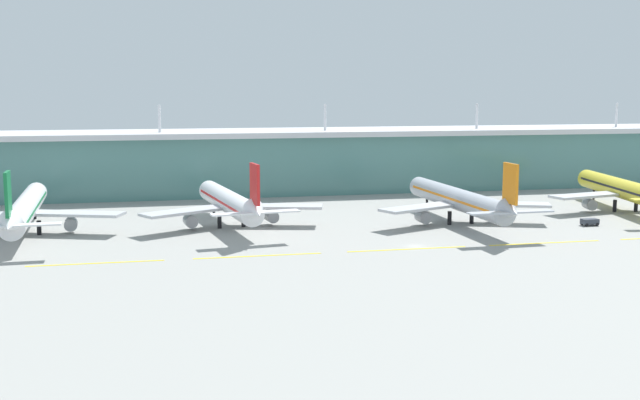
{
  "coord_description": "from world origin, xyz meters",
  "views": [
    {
      "loc": [
        -59.08,
        -168.85,
        36.23
      ],
      "look_at": [
        -15.98,
        30.46,
        7.0
      ],
      "focal_mm": 44.02,
      "sensor_mm": 36.0,
      "label": 1
    }
  ],
  "objects_px": {
    "airliner_near_middle": "(230,202)",
    "airliner_farthest": "(624,190)",
    "airliner_far_middle": "(459,200)",
    "pushback_tug": "(590,222)",
    "airliner_nearest": "(25,209)"
  },
  "relations": [
    {
      "from": "airliner_near_middle",
      "to": "airliner_farthest",
      "type": "distance_m",
      "value": 116.61
    },
    {
      "from": "airliner_far_middle",
      "to": "pushback_tug",
      "type": "relative_size",
      "value": 14.86
    },
    {
      "from": "airliner_farthest",
      "to": "pushback_tug",
      "type": "relative_size",
      "value": 14.49
    },
    {
      "from": "airliner_far_middle",
      "to": "airliner_farthest",
      "type": "xyz_separation_m",
      "value": [
        55.86,
        9.5,
        -0.0
      ]
    },
    {
      "from": "airliner_nearest",
      "to": "airliner_near_middle",
      "type": "distance_m",
      "value": 50.88
    },
    {
      "from": "airliner_nearest",
      "to": "pushback_tug",
      "type": "xyz_separation_m",
      "value": [
        144.27,
        -18.36,
        -5.36
      ]
    },
    {
      "from": "airliner_far_middle",
      "to": "airliner_farthest",
      "type": "bearing_deg",
      "value": 9.65
    },
    {
      "from": "airliner_far_middle",
      "to": "airliner_farthest",
      "type": "height_order",
      "value": "same"
    },
    {
      "from": "airliner_nearest",
      "to": "airliner_near_middle",
      "type": "xyz_separation_m",
      "value": [
        50.88,
        0.24,
        -0.01
      ]
    },
    {
      "from": "airliner_nearest",
      "to": "pushback_tug",
      "type": "distance_m",
      "value": 145.53
    },
    {
      "from": "airliner_far_middle",
      "to": "airliner_farthest",
      "type": "distance_m",
      "value": 56.67
    },
    {
      "from": "airliner_near_middle",
      "to": "pushback_tug",
      "type": "bearing_deg",
      "value": -11.26
    },
    {
      "from": "airliner_nearest",
      "to": "pushback_tug",
      "type": "height_order",
      "value": "airliner_nearest"
    },
    {
      "from": "airliner_nearest",
      "to": "airliner_farthest",
      "type": "height_order",
      "value": "same"
    },
    {
      "from": "airliner_near_middle",
      "to": "pushback_tug",
      "type": "distance_m",
      "value": 95.38
    }
  ]
}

